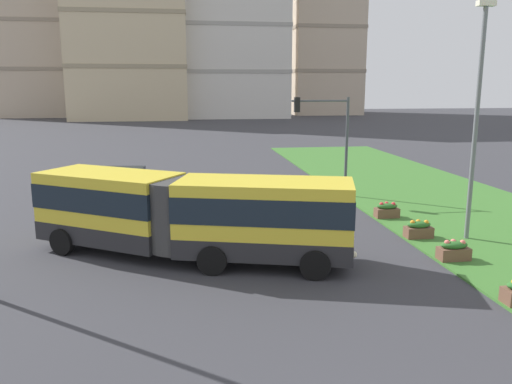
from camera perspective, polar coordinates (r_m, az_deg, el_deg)
articulated_bus at (r=18.77m, az=-7.41°, el=-2.40°), size 11.66×7.03×3.00m
car_navy_sedan at (r=30.57m, az=-14.30°, el=1.07°), size 4.59×2.45×1.58m
flower_planter_3 at (r=19.83m, az=20.99°, el=-6.02°), size 1.10×0.56×0.74m
flower_planter_4 at (r=22.19m, az=17.51°, el=-3.93°), size 1.10×0.56×0.74m
flower_planter_5 at (r=25.12m, az=14.25°, el=-1.95°), size 1.10×0.56×0.74m
traffic_light_far_right at (r=28.86m, az=8.01°, el=6.88°), size 3.24×0.28×5.57m
streetlight_median at (r=22.04m, az=23.18°, el=7.90°), size 0.70×0.28×9.29m
apartment_tower_west at (r=118.45m, az=-22.79°, el=18.73°), size 18.10×16.68×45.04m
apartment_tower_centre at (r=105.67m, az=-2.41°, el=19.79°), size 20.16×14.26×42.23m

